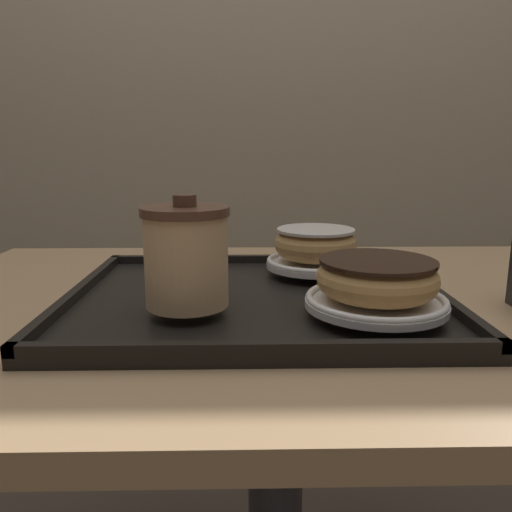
% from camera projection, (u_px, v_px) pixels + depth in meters
% --- Properties ---
extents(wall_behind, '(8.00, 0.05, 2.40)m').
position_uv_depth(wall_behind, '(258.00, 61.00, 1.65)').
color(wall_behind, tan).
rests_on(wall_behind, ground_plane).
extents(cafe_table, '(1.02, 0.70, 0.72)m').
position_uv_depth(cafe_table, '(276.00, 400.00, 0.71)').
color(cafe_table, tan).
rests_on(cafe_table, ground_plane).
extents(serving_tray, '(0.47, 0.39, 0.02)m').
position_uv_depth(serving_tray, '(256.00, 299.00, 0.65)').
color(serving_tray, black).
rests_on(serving_tray, cafe_table).
extents(coffee_cup_front, '(0.10, 0.10, 0.13)m').
position_uv_depth(coffee_cup_front, '(186.00, 256.00, 0.55)').
color(coffee_cup_front, '#E0B784').
rests_on(coffee_cup_front, serving_tray).
extents(plate_with_chocolate_donut, '(0.16, 0.16, 0.01)m').
position_uv_depth(plate_with_chocolate_donut, '(376.00, 301.00, 0.56)').
color(plate_with_chocolate_donut, white).
rests_on(plate_with_chocolate_donut, serving_tray).
extents(donut_chocolate_glazed, '(0.13, 0.13, 0.04)m').
position_uv_depth(donut_chocolate_glazed, '(377.00, 277.00, 0.55)').
color(donut_chocolate_glazed, tan).
rests_on(donut_chocolate_glazed, plate_with_chocolate_donut).
extents(plate_with_plain_donut, '(0.14, 0.14, 0.01)m').
position_uv_depth(plate_with_plain_donut, '(315.00, 263.00, 0.74)').
color(plate_with_plain_donut, white).
rests_on(plate_with_plain_donut, serving_tray).
extents(donut_plain, '(0.12, 0.12, 0.04)m').
position_uv_depth(donut_plain, '(315.00, 243.00, 0.74)').
color(donut_plain, tan).
rests_on(donut_plain, plate_with_plain_donut).
extents(spoon, '(0.11, 0.14, 0.01)m').
position_uv_depth(spoon, '(200.00, 275.00, 0.68)').
color(spoon, silver).
rests_on(spoon, serving_tray).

